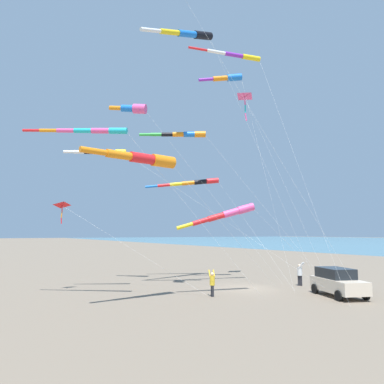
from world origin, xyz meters
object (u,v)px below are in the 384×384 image
(person_adult_flyer, at_px, (300,273))
(kite_windsock_rainbow_low_near, at_px, (188,34))
(kite_delta_green_low_center, at_px, (63,206))
(kite_windsock_black_fish_shape, at_px, (89,131))
(kite_windsock_long_streamer_left, at_px, (192,183))
(kite_windsock_teal_far_right, at_px, (236,55))
(kite_windsock_long_streamer_right, at_px, (182,134))
(person_child_green_jacket, at_px, (212,282))
(kite_windsock_small_distant, at_px, (227,214))
(cooler_box, at_px, (367,290))
(kite_windsock_purple_drifting, at_px, (227,78))
(kite_windsock_red_high_left, at_px, (104,152))
(kite_delta_white_trailing, at_px, (245,97))
(kite_windsock_orange_high_right, at_px, (133,109))
(parked_car, at_px, (338,282))
(kite_windsock_magenta_far_left, at_px, (144,159))

(person_adult_flyer, xyz_separation_m, kite_windsock_rainbow_low_near, (-8.47, 3.30, 19.48))
(person_adult_flyer, height_order, kite_delta_green_low_center, kite_delta_green_low_center)
(kite_windsock_rainbow_low_near, bearing_deg, kite_windsock_black_fish_shape, -168.80)
(person_adult_flyer, xyz_separation_m, kite_windsock_long_streamer_left, (-4.88, 8.81, 8.01))
(kite_windsock_teal_far_right, bearing_deg, kite_windsock_long_streamer_right, 135.29)
(person_child_green_jacket, height_order, kite_windsock_small_distant, kite_windsock_small_distant)
(kite_windsock_long_streamer_right, height_order, kite_windsock_long_streamer_left, kite_windsock_long_streamer_right)
(kite_windsock_long_streamer_left, distance_m, kite_delta_green_low_center, 13.03)
(kite_windsock_black_fish_shape, xyz_separation_m, kite_windsock_teal_far_right, (10.93, -1.21, 7.35))
(cooler_box, xyz_separation_m, kite_windsock_black_fish_shape, (-18.29, 6.47, 10.53))
(kite_windsock_rainbow_low_near, bearing_deg, kite_windsock_small_distant, -76.05)
(kite_windsock_purple_drifting, relative_size, kite_delta_green_low_center, 2.00)
(kite_windsock_long_streamer_left, relative_size, kite_windsock_teal_far_right, 0.69)
(kite_windsock_small_distant, distance_m, kite_windsock_red_high_left, 10.21)
(kite_windsock_long_streamer_left, height_order, kite_windsock_rainbow_low_near, kite_windsock_rainbow_low_near)
(cooler_box, distance_m, kite_delta_white_trailing, 19.87)
(kite_windsock_small_distant, relative_size, kite_windsock_red_high_left, 0.76)
(person_adult_flyer, bearing_deg, kite_windsock_orange_high_right, 147.91)
(person_child_green_jacket, bearing_deg, kite_windsock_long_streamer_right, 90.91)
(parked_car, distance_m, kite_windsock_orange_high_right, 20.97)
(person_child_green_jacket, bearing_deg, person_adult_flyer, 4.31)
(kite_delta_white_trailing, bearing_deg, kite_windsock_rainbow_low_near, -165.53)
(kite_windsock_black_fish_shape, bearing_deg, kite_windsock_orange_high_right, 47.71)
(cooler_box, xyz_separation_m, kite_delta_white_trailing, (-2.75, 9.99, 16.95))
(kite_windsock_long_streamer_right, bearing_deg, kite_windsock_small_distant, -70.92)
(parked_car, bearing_deg, kite_windsock_teal_far_right, 128.89)
(parked_car, xyz_separation_m, kite_windsock_long_streamer_left, (-3.32, 13.63, 8.08))
(kite_windsock_black_fish_shape, relative_size, kite_delta_white_trailing, 0.80)
(parked_car, bearing_deg, kite_windsock_magenta_far_left, 164.65)
(person_child_green_jacket, bearing_deg, kite_windsock_red_high_left, 136.52)
(kite_windsock_purple_drifting, xyz_separation_m, kite_delta_green_low_center, (-12.69, 2.95, -11.36))
(kite_delta_green_low_center, relative_size, kite_windsock_magenta_far_left, 0.57)
(person_adult_flyer, xyz_separation_m, kite_windsock_red_high_left, (-14.77, 4.95, 9.16))
(kite_windsock_long_streamer_right, xyz_separation_m, kite_windsock_magenta_far_left, (-5.26, -4.89, -3.36))
(kite_windsock_long_streamer_right, distance_m, kite_windsock_long_streamer_left, 7.29)
(kite_windsock_small_distant, distance_m, kite_windsock_magenta_far_left, 7.41)
(kite_windsock_long_streamer_right, height_order, kite_windsock_orange_high_right, kite_windsock_orange_high_right)
(cooler_box, height_order, kite_windsock_purple_drifting, kite_windsock_purple_drifting)
(person_adult_flyer, distance_m, kite_windsock_red_high_left, 18.07)
(kite_windsock_long_streamer_right, relative_size, kite_windsock_small_distant, 1.04)
(parked_car, distance_m, kite_windsock_rainbow_low_near, 22.27)
(kite_windsock_small_distant, distance_m, kite_windsock_orange_high_right, 12.81)
(kite_windsock_long_streamer_left, bearing_deg, cooler_box, -64.73)
(parked_car, bearing_deg, kite_delta_white_trailing, 87.94)
(kite_windsock_small_distant, height_order, kite_windsock_magenta_far_left, kite_windsock_magenta_far_left)
(parked_car, bearing_deg, kite_windsock_purple_drifting, 110.85)
(kite_windsock_purple_drifting, distance_m, kite_windsock_small_distant, 12.94)
(kite_delta_green_low_center, distance_m, kite_windsock_rainbow_low_near, 17.09)
(kite_windsock_teal_far_right, bearing_deg, kite_windsock_red_high_left, 153.33)
(kite_windsock_teal_far_right, bearing_deg, parked_car, -51.11)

